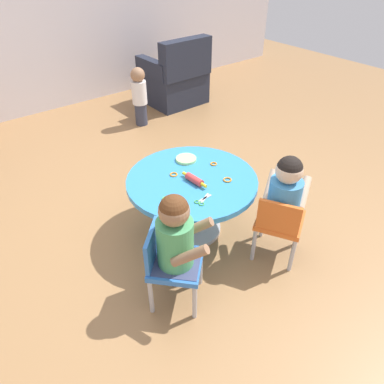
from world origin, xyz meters
name	(u,v)px	position (x,y,z in m)	size (l,w,h in m)	color
ground_plane	(192,229)	(0.00, 0.00, 0.00)	(10.00, 10.00, 0.00)	#9E7247
craft_table	(192,191)	(0.00, 0.00, 0.37)	(0.92, 0.92, 0.48)	silver
child_chair_left	(170,262)	(-0.49, -0.41, 0.31)	(0.42, 0.42, 0.54)	#B7B7BC
seated_child_left	(176,234)	(-0.46, -0.44, 0.53)	(0.43, 0.44, 0.51)	#3F4772
child_chair_right	(279,223)	(0.28, -0.58, 0.31)	(0.41, 0.41, 0.54)	#B7B7BC
seated_child_right	(285,192)	(0.32, -0.56, 0.53)	(0.43, 0.40, 0.51)	#3F4772
armchair_dark	(175,79)	(1.41, 2.15, 0.31)	(0.73, 0.73, 0.85)	#232838
toddler_standing	(139,95)	(0.69, 1.84, 0.36)	(0.17, 0.17, 0.67)	#33384C
rolling_pin	(194,180)	(-0.02, -0.05, 0.50)	(0.06, 0.23, 0.05)	#D83F3F
craft_scissors	(202,201)	(-0.11, -0.25, 0.48)	(0.14, 0.09, 0.01)	silver
playdough_blob_0	(186,159)	(0.12, 0.22, 0.49)	(0.15, 0.15, 0.02)	#B2E58C
cookie_cutter_0	(174,174)	(-0.08, 0.11, 0.48)	(0.06, 0.06, 0.01)	orange
cookie_cutter_1	(227,180)	(0.18, -0.17, 0.48)	(0.06, 0.06, 0.01)	orange
cookie_cutter_2	(214,164)	(0.24, 0.05, 0.48)	(0.05, 0.05, 0.01)	orange
cookie_cutter_3	(166,199)	(-0.28, -0.09, 0.48)	(0.05, 0.05, 0.01)	#4CB259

